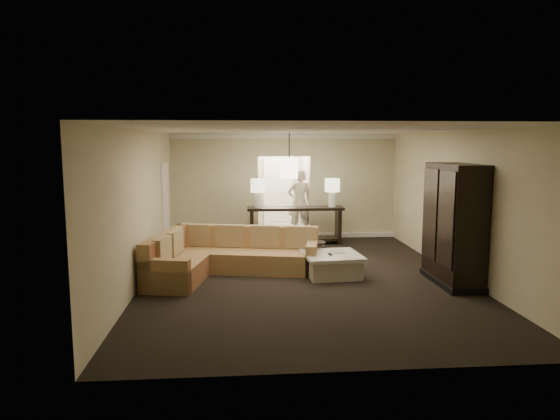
{
  "coord_description": "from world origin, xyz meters",
  "views": [
    {
      "loc": [
        -1.2,
        -9.26,
        2.58
      ],
      "look_at": [
        -0.34,
        1.2,
        1.15
      ],
      "focal_mm": 32.0,
      "sensor_mm": 36.0,
      "label": 1
    }
  ],
  "objects": [
    {
      "name": "person",
      "position": [
        0.45,
        4.3,
        1.02
      ],
      "size": [
        0.78,
        0.56,
        2.04
      ],
      "primitive_type": "imported",
      "rotation": [
        0.0,
        0.0,
        3.23
      ],
      "color": "silver",
      "rests_on": "ground"
    },
    {
      "name": "coffee_table",
      "position": [
        0.57,
        0.07,
        0.22
      ],
      "size": [
        1.17,
        1.17,
        0.45
      ],
      "rotation": [
        0.0,
        0.0,
        0.09
      ],
      "color": "beige",
      "rests_on": "ground"
    },
    {
      "name": "sectional_sofa",
      "position": [
        -1.54,
        0.36,
        0.35
      ],
      "size": [
        3.35,
        2.49,
        0.89
      ],
      "rotation": [
        0.0,
        0.0,
        -0.2
      ],
      "color": "brown",
      "rests_on": "ground"
    },
    {
      "name": "crown_molding",
      "position": [
        0.0,
        3.95,
        2.73
      ],
      "size": [
        6.0,
        0.1,
        0.12
      ],
      "primitive_type": "cube",
      "color": "white",
      "rests_on": "wall_back"
    },
    {
      "name": "drink_table",
      "position": [
        0.35,
        0.78,
        0.38
      ],
      "size": [
        0.43,
        0.43,
        0.53
      ],
      "rotation": [
        0.0,
        0.0,
        -0.22
      ],
      "color": "black",
      "rests_on": "ground"
    },
    {
      "name": "side_door",
      "position": [
        -2.97,
        2.8,
        1.05
      ],
      "size": [
        0.05,
        0.9,
        2.1
      ],
      "primitive_type": "cube",
      "color": "white",
      "rests_on": "ground"
    },
    {
      "name": "ceiling",
      "position": [
        0.0,
        0.0,
        2.8
      ],
      "size": [
        6.0,
        8.0,
        0.02
      ],
      "primitive_type": "cube",
      "color": "white",
      "rests_on": "wall_back"
    },
    {
      "name": "wall_right",
      "position": [
        3.0,
        0.0,
        1.4
      ],
      "size": [
        0.04,
        8.0,
        2.8
      ],
      "primitive_type": "cube",
      "color": "beige",
      "rests_on": "ground"
    },
    {
      "name": "wall_back",
      "position": [
        0.0,
        4.0,
        1.4
      ],
      "size": [
        6.0,
        0.04,
        2.8
      ],
      "primitive_type": "cube",
      "color": "beige",
      "rests_on": "ground"
    },
    {
      "name": "pendant_light",
      "position": [
        0.0,
        2.7,
        1.95
      ],
      "size": [
        0.38,
        0.38,
        1.09
      ],
      "color": "black",
      "rests_on": "ceiling"
    },
    {
      "name": "ground",
      "position": [
        0.0,
        0.0,
        0.0
      ],
      "size": [
        8.0,
        8.0,
        0.0
      ],
      "primitive_type": "plane",
      "color": "black",
      "rests_on": "ground"
    },
    {
      "name": "baseboard",
      "position": [
        0.0,
        3.95,
        0.06
      ],
      "size": [
        6.0,
        0.1,
        0.12
      ],
      "primitive_type": "cube",
      "color": "white",
      "rests_on": "ground"
    },
    {
      "name": "table_lamp_right",
      "position": [
        1.15,
        3.19,
        1.42
      ],
      "size": [
        0.38,
        0.38,
        0.72
      ],
      "color": "white",
      "rests_on": "console_table"
    },
    {
      "name": "console_table",
      "position": [
        0.21,
        3.2,
        0.56
      ],
      "size": [
        2.44,
        0.58,
        0.94
      ],
      "rotation": [
        0.0,
        0.0,
        -0.01
      ],
      "color": "black",
      "rests_on": "ground"
    },
    {
      "name": "wall_left",
      "position": [
        -3.0,
        0.0,
        1.4
      ],
      "size": [
        0.04,
        8.0,
        2.8
      ],
      "primitive_type": "cube",
      "color": "beige",
      "rests_on": "ground"
    },
    {
      "name": "foyer",
      "position": [
        0.0,
        5.34,
        1.3
      ],
      "size": [
        1.44,
        2.02,
        2.8
      ],
      "color": "silver",
      "rests_on": "ground"
    },
    {
      "name": "armoire",
      "position": [
        2.67,
        -0.64,
        1.05
      ],
      "size": [
        0.65,
        1.53,
        2.2
      ],
      "color": "black",
      "rests_on": "ground"
    },
    {
      "name": "wall_front",
      "position": [
        0.0,
        -4.0,
        1.4
      ],
      "size": [
        6.0,
        0.04,
        2.8
      ],
      "primitive_type": "cube",
      "color": "beige",
      "rests_on": "ground"
    },
    {
      "name": "table_lamp_left",
      "position": [
        -0.73,
        3.21,
        1.42
      ],
      "size": [
        0.38,
        0.38,
        0.72
      ],
      "color": "white",
      "rests_on": "console_table"
    }
  ]
}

